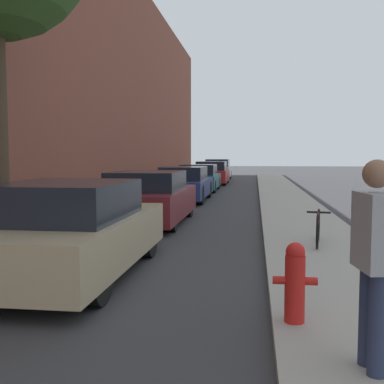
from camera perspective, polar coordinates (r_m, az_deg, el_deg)
ground_plane at (r=15.23m, az=1.16°, el=-2.07°), size 120.00×120.00×0.00m
sidewalk_left at (r=15.81m, az=-9.35°, el=-1.67°), size 2.00×52.00×0.12m
sidewalk_right at (r=15.17m, az=12.12°, el=-1.97°), size 2.00×52.00×0.12m
building_facade_left at (r=16.50m, az=-14.24°, el=15.95°), size 0.70×52.00×10.11m
parked_car_champagne at (r=7.02m, az=-14.72°, el=-4.55°), size 1.91×4.20×1.37m
parked_car_maroon at (r=12.06m, az=-5.30°, el=-0.77°), size 1.89×4.30×1.33m
parked_car_navy at (r=17.89m, az=-0.91°, el=0.95°), size 1.75×4.64×1.31m
parked_car_teal at (r=22.93m, az=0.87°, el=1.68°), size 1.83×4.14×1.29m
parked_car_red at (r=28.12m, az=2.42°, el=2.27°), size 1.90×4.04×1.37m
parked_car_white at (r=33.91m, az=3.18°, el=2.72°), size 1.79×4.38×1.45m
fire_hydrant at (r=4.74m, az=12.41°, el=-10.55°), size 0.43×0.20×0.79m
pedestrian at (r=3.77m, az=21.34°, el=-6.96°), size 0.28×0.45×1.60m
bicycle at (r=8.88m, az=15.09°, el=-4.16°), size 0.44×1.47×0.60m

